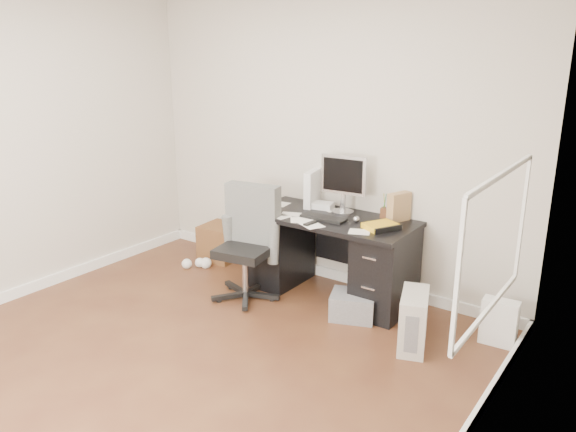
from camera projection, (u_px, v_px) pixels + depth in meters
name	position (u px, v px, depth m)	size (l,w,h in m)	color
ground	(175.00, 363.00, 4.06)	(4.00, 4.00, 0.00)	#452216
room_shell	(167.00, 135.00, 3.58)	(4.02, 4.02, 2.71)	beige
desk	(330.00, 254.00, 5.06)	(1.50, 0.70, 0.75)	black
loose_papers	(309.00, 214.00, 5.03)	(1.10, 0.60, 0.00)	white
lcd_monitor	(343.00, 184.00, 5.00)	(0.42, 0.24, 0.54)	#ACACB1
keyboard	(323.00, 218.00, 4.89)	(0.41, 0.14, 0.02)	black
computer_mouse	(356.00, 219.00, 4.79)	(0.06, 0.06, 0.06)	#ACACB1
travel_mug	(270.00, 199.00, 5.21)	(0.07, 0.07, 0.17)	navy
white_binder	(312.00, 188.00, 5.25)	(0.14, 0.29, 0.34)	silver
magazine_file	(399.00, 207.00, 4.81)	(0.11, 0.21, 0.25)	#916546
pen_cup	(385.00, 206.00, 4.90)	(0.09, 0.09, 0.22)	#532E17
yellow_book	(381.00, 226.00, 4.63)	(0.21, 0.26, 0.05)	gold
paper_remote	(311.00, 224.00, 4.74)	(0.22, 0.17, 0.02)	white
office_chair	(245.00, 245.00, 4.97)	(0.58, 0.58, 1.02)	#4D504D
pc_tower	(413.00, 320.00, 4.23)	(0.19, 0.43, 0.43)	#B5AFA4
shopping_bag	(499.00, 322.00, 4.28)	(0.27, 0.19, 0.36)	white
wicker_basket	(221.00, 242.00, 6.00)	(0.38, 0.38, 0.38)	#4A3216
desk_printer	(353.00, 306.00, 4.72)	(0.37, 0.30, 0.21)	slate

